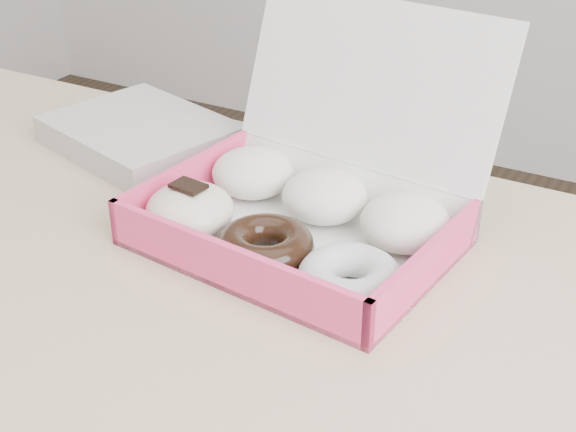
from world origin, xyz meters
The scene contains 3 objects.
table centered at (0.00, 0.00, 0.67)m, with size 1.20×0.80×0.75m.
donut_box centered at (0.13, 0.16, 0.79)m, with size 0.35×0.33×0.23m.
newspapers centered at (-0.17, 0.26, 0.77)m, with size 0.23×0.18×0.04m, color beige.
Camera 1 is at (0.48, -0.51, 1.20)m, focal length 50.00 mm.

